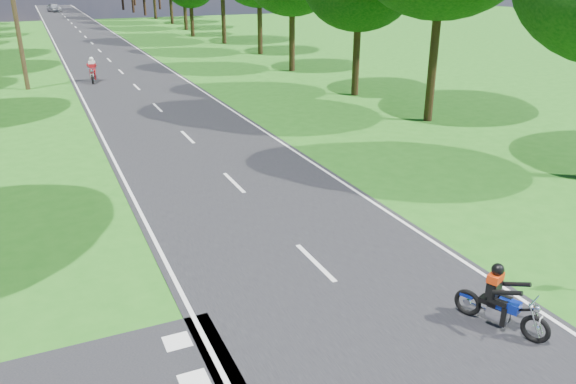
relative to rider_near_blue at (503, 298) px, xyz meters
name	(u,v)px	position (x,y,z in m)	size (l,w,h in m)	color
ground	(358,305)	(-2.11, 1.85, -0.70)	(160.00, 160.00, 0.00)	#206116
main_road	(92,43)	(-2.11, 51.85, -0.69)	(7.00, 140.00, 0.02)	black
road_markings	(93,45)	(-2.25, 49.98, -0.68)	(7.40, 140.00, 0.01)	silver
telegraph_pole	(16,18)	(-8.11, 29.85, 3.37)	(1.20, 0.26, 8.00)	#382616
rider_near_blue	(503,298)	(0.00, 0.00, 0.00)	(0.54, 1.63, 1.36)	navy
rider_far_red	(92,70)	(-4.27, 30.64, 0.09)	(0.61, 1.84, 1.53)	#AA0D11
distant_car	(54,8)	(-2.95, 100.31, 0.01)	(1.63, 4.04, 1.38)	#B4B7BC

